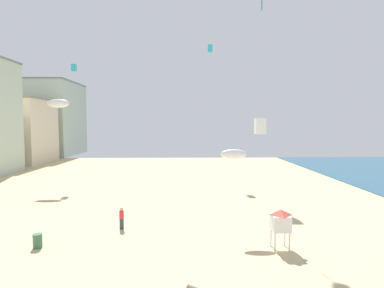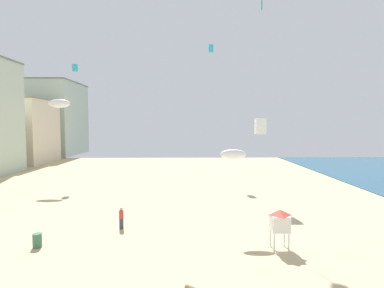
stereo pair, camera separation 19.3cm
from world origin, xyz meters
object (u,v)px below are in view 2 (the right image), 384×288
kite_white_box (260,126)px  kite_white_parafoil (233,154)px  lifeguard_stand (280,221)px  kite_cyan_box_2 (211,49)px  kite_white_parafoil_2 (59,103)px  kite_cyan_box (75,68)px  beach_trash_bin (37,240)px  kite_flyer (121,217)px

kite_white_box → kite_white_parafoil: size_ratio=0.80×
lifeguard_stand → kite_white_box: bearing=68.8°
kite_cyan_box_2 → kite_white_parafoil: kite_cyan_box_2 is taller
kite_white_parafoil_2 → kite_white_parafoil: bearing=-40.4°
lifeguard_stand → kite_cyan_box: 36.08m
kite_white_parafoil → kite_white_parafoil_2: (-19.48, 16.55, 4.78)m
lifeguard_stand → kite_cyan_box_2: 33.00m
beach_trash_bin → kite_cyan_box: (-6.21, 24.72, 15.34)m
kite_flyer → kite_white_parafoil: kite_white_parafoil is taller
beach_trash_bin → kite_cyan_box: bearing=104.1°
lifeguard_stand → beach_trash_bin: 15.53m
kite_flyer → kite_white_box: (12.20, 7.39, 6.76)m
beach_trash_bin → kite_white_parafoil_2: kite_white_parafoil_2 is taller
kite_flyer → beach_trash_bin: bearing=-171.3°
kite_cyan_box_2 → kite_flyer: bearing=-109.6°
kite_white_parafoil → kite_white_box: bearing=63.7°
kite_flyer → kite_cyan_box_2: kite_cyan_box_2 is taller
kite_flyer → kite_cyan_box_2: size_ratio=1.51×
kite_white_parafoil → kite_white_parafoil_2: size_ratio=0.70×
kite_white_box → kite_white_parafoil: (-3.83, -7.74, -2.00)m
kite_cyan_box_2 → kite_white_box: bearing=-77.7°
kite_flyer → kite_white_parafoil_2: size_ratio=0.59×
kite_cyan_box_2 → kite_white_parafoil_2: bearing=-158.2°
beach_trash_bin → kite_cyan_box_2: kite_cyan_box_2 is taller
kite_cyan_box → kite_white_parafoil_2: 7.41m
lifeguard_stand → kite_cyan_box: bearing=116.5°
kite_flyer → kite_white_box: 15.78m
kite_flyer → kite_cyan_box: bearing=89.8°
kite_cyan_box_2 → kite_white_parafoil: 27.90m
kite_white_parafoil → kite_flyer: bearing=177.6°
kite_flyer → beach_trash_bin: 5.78m
lifeguard_stand → beach_trash_bin: (-15.45, 0.55, -1.39)m
kite_cyan_box_2 → kite_white_parafoil_2: kite_cyan_box_2 is taller
kite_flyer → kite_white_parafoil: (8.37, -0.36, 4.76)m
kite_cyan_box → kite_white_parafoil: 30.71m
kite_flyer → kite_white_parafoil: size_ratio=0.85×
kite_cyan_box → kite_white_parafoil: (19.24, -21.69, -10.11)m
beach_trash_bin → kite_white_box: size_ratio=0.58×
kite_cyan_box → kite_white_parafoil: size_ratio=0.51×
beach_trash_bin → kite_white_parafoil_2: (-6.45, 19.58, 10.01)m
kite_white_box → kite_cyan_box_2: bearing=102.3°
lifeguard_stand → kite_white_box: (1.41, 11.32, 5.84)m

